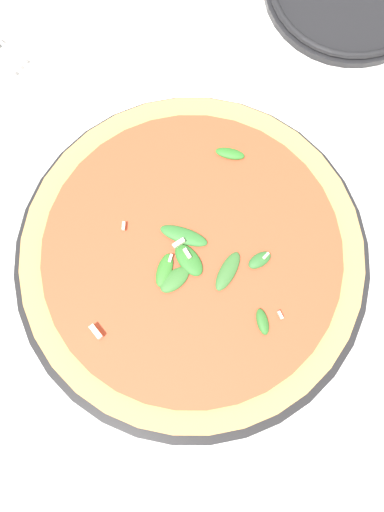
% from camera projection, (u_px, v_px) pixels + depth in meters
% --- Properties ---
extents(ground_plane, '(6.00, 6.00, 0.00)m').
position_uv_depth(ground_plane, '(184.00, 245.00, 0.61)').
color(ground_plane, white).
extents(pizza_arugula_main, '(0.35, 0.35, 0.05)m').
position_uv_depth(pizza_arugula_main, '(192.00, 259.00, 0.58)').
color(pizza_arugula_main, black).
rests_on(pizza_arugula_main, ground_plane).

